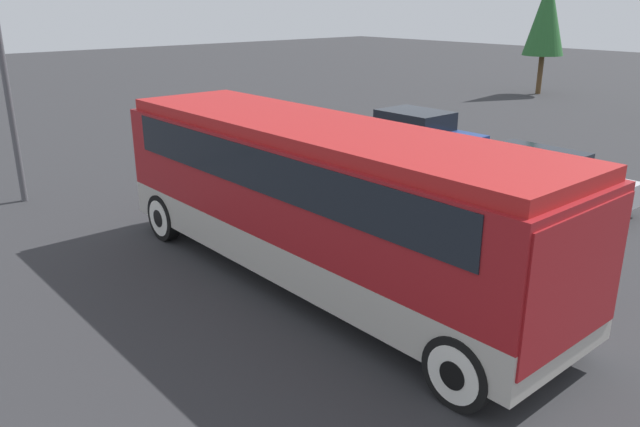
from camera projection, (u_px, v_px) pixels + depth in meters
ground_plane at (320, 281)px, 11.73m from camera, size 120.00×120.00×0.00m
tour_bus at (324, 191)px, 11.08m from camera, size 9.74×2.61×2.98m
parked_car_near at (538, 176)px, 16.11m from camera, size 4.52×1.86×1.35m
parked_car_mid at (417, 134)px, 20.87m from camera, size 4.34×1.94×1.52m
lamp_post at (3, 62)px, 15.26m from camera, size 0.44×0.44×5.41m
tree_center at (546, 16)px, 33.84m from camera, size 2.20×2.20×6.35m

